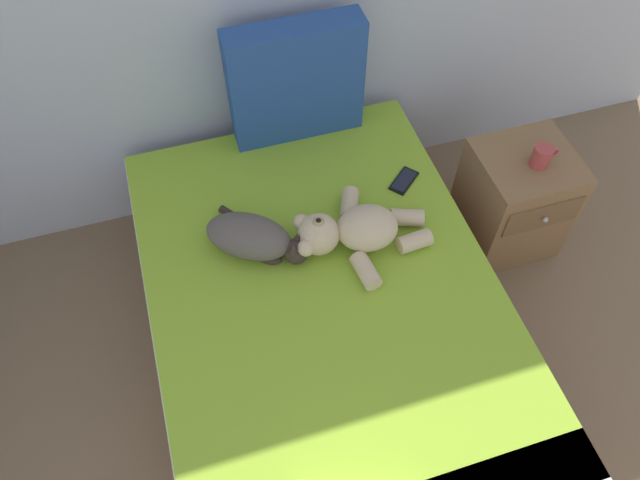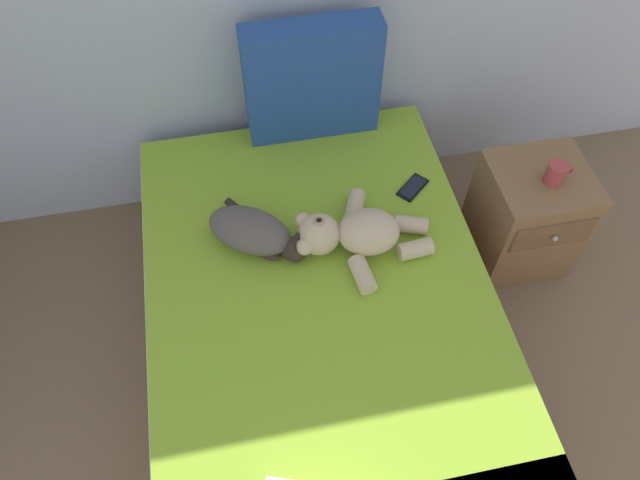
% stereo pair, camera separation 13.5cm
% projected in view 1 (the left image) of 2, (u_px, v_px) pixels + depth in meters
% --- Properties ---
extents(bed, '(1.34, 2.01, 0.50)m').
position_uv_depth(bed, '(329.00, 334.00, 2.40)').
color(bed, olive).
rests_on(bed, ground_plane).
extents(patterned_cushion, '(0.57, 0.14, 0.54)m').
position_uv_depth(patterned_cushion, '(296.00, 82.00, 2.51)').
color(patterned_cushion, '#264C99').
rests_on(patterned_cushion, bed).
extents(cat, '(0.40, 0.40, 0.15)m').
position_uv_depth(cat, '(253.00, 238.00, 2.28)').
color(cat, '#59514C').
rests_on(cat, bed).
extents(teddy_bear, '(0.54, 0.47, 0.18)m').
position_uv_depth(teddy_bear, '(353.00, 231.00, 2.30)').
color(teddy_bear, beige).
rests_on(teddy_bear, bed).
extents(cell_phone, '(0.16, 0.15, 0.01)m').
position_uv_depth(cell_phone, '(404.00, 181.00, 2.54)').
color(cell_phone, black).
rests_on(cell_phone, bed).
extents(nightstand, '(0.42, 0.43, 0.55)m').
position_uv_depth(nightstand, '(514.00, 200.00, 2.78)').
color(nightstand, olive).
rests_on(nightstand, ground_plane).
extents(mug, '(0.12, 0.08, 0.09)m').
position_uv_depth(mug, '(542.00, 156.00, 2.50)').
color(mug, '#B23F3F').
rests_on(mug, nightstand).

